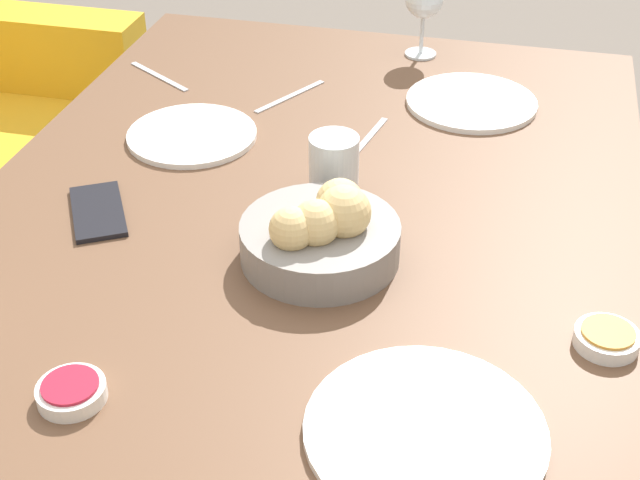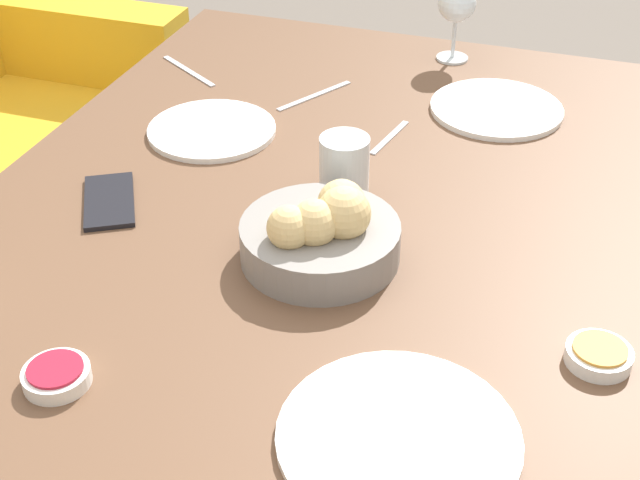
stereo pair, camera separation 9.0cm
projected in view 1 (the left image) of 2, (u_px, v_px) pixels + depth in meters
name	position (u px, v px, depth m)	size (l,w,h in m)	color
dining_table	(300.00, 264.00, 1.37)	(1.49, 1.02, 0.75)	brown
bread_basket	(322.00, 233.00, 1.22)	(0.22, 0.22, 0.11)	gray
plate_near_left	(425.00, 431.00, 0.97)	(0.27, 0.27, 0.01)	white
plate_near_right	(471.00, 102.00, 1.63)	(0.24, 0.24, 0.01)	white
plate_far_center	(192.00, 135.00, 1.53)	(0.22, 0.22, 0.01)	white
water_tumbler	(334.00, 164.00, 1.36)	(0.08, 0.08, 0.09)	silver
wine_glass	(424.00, 2.00, 1.76)	(0.08, 0.08, 0.16)	silver
jam_bowl_berry	(71.00, 392.00, 1.01)	(0.08, 0.08, 0.02)	white
jam_bowl_honey	(607.00, 338.00, 1.09)	(0.08, 0.08, 0.02)	white
fork_silver	(290.00, 96.00, 1.66)	(0.16, 0.10, 0.00)	#B7B7BC
knife_silver	(159.00, 76.00, 1.74)	(0.11, 0.16, 0.00)	#B7B7BC
spoon_coffee	(371.00, 135.00, 1.54)	(0.13, 0.04, 0.00)	#B7B7BC
cell_phone	(98.00, 211.00, 1.33)	(0.17, 0.14, 0.01)	black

